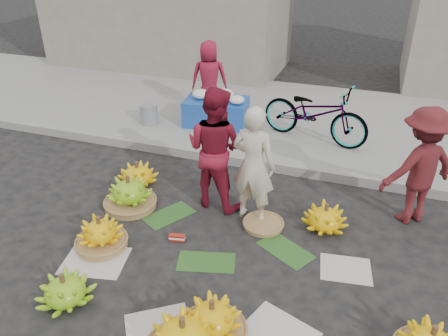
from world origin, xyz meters
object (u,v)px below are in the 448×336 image
(banana_bunch_0, at_px, (100,234))
(bicycle, at_px, (315,113))
(flower_table, at_px, (217,110))
(vendor_cream, at_px, (253,165))

(banana_bunch_0, distance_m, bicycle, 4.08)
(flower_table, height_order, bicycle, bicycle)
(banana_bunch_0, height_order, bicycle, bicycle)
(banana_bunch_0, height_order, flower_table, flower_table)
(flower_table, bearing_deg, banana_bunch_0, -98.50)
(flower_table, distance_m, bicycle, 1.82)
(flower_table, relative_size, bicycle, 0.65)
(banana_bunch_0, bearing_deg, vendor_cream, 37.62)
(flower_table, bearing_deg, vendor_cream, -67.92)
(flower_table, bearing_deg, bicycle, -10.48)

